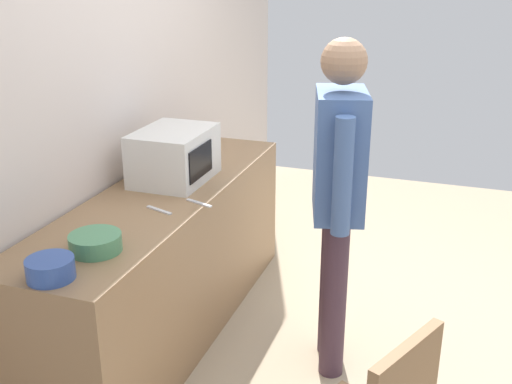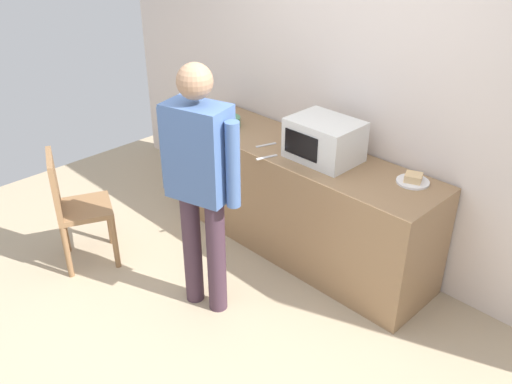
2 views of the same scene
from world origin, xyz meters
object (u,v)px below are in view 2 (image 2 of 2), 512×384
(microwave, at_px, (325,140))
(salad_bowl, at_px, (227,122))
(person_standing, at_px, (200,176))
(wooden_chair, at_px, (73,204))
(spoon_utensil, at_px, (267,157))
(fork_utensil, at_px, (266,145))
(cereal_bowl, at_px, (208,112))
(sandwich_plate, at_px, (413,180))

(microwave, bearing_deg, salad_bowl, -175.01)
(person_standing, relative_size, wooden_chair, 1.87)
(salad_bowl, xyz_separation_m, spoon_utensil, (0.67, -0.20, -0.04))
(microwave, bearing_deg, fork_utensil, -164.07)
(salad_bowl, relative_size, cereal_bowl, 1.19)
(sandwich_plate, distance_m, salad_bowl, 1.65)
(sandwich_plate, bearing_deg, person_standing, -127.23)
(sandwich_plate, height_order, fork_utensil, sandwich_plate)
(microwave, relative_size, cereal_bowl, 2.56)
(microwave, distance_m, wooden_chair, 1.96)
(salad_bowl, height_order, person_standing, person_standing)
(wooden_chair, bearing_deg, person_standing, 19.25)
(spoon_utensil, bearing_deg, fork_utensil, 135.80)
(fork_utensil, xyz_separation_m, wooden_chair, (-0.83, -1.25, -0.36))
(cereal_bowl, relative_size, fork_utensil, 1.15)
(spoon_utensil, bearing_deg, sandwich_plate, 23.60)
(spoon_utensil, height_order, wooden_chair, wooden_chair)
(salad_bowl, relative_size, spoon_utensil, 1.37)
(microwave, height_order, person_standing, person_standing)
(microwave, bearing_deg, cereal_bowl, -177.47)
(fork_utensil, bearing_deg, wooden_chair, -123.51)
(salad_bowl, relative_size, person_standing, 0.13)
(wooden_chair, bearing_deg, spoon_utensil, 48.05)
(wooden_chair, bearing_deg, sandwich_plate, 37.86)
(person_standing, height_order, wooden_chair, person_standing)
(cereal_bowl, height_order, fork_utensil, cereal_bowl)
(fork_utensil, xyz_separation_m, spoon_utensil, (0.16, -0.15, 0.00))
(salad_bowl, xyz_separation_m, person_standing, (0.77, -0.92, 0.11))
(sandwich_plate, height_order, cereal_bowl, cereal_bowl)
(microwave, bearing_deg, person_standing, -101.36)
(sandwich_plate, bearing_deg, spoon_utensil, -156.40)
(salad_bowl, height_order, fork_utensil, salad_bowl)
(fork_utensil, relative_size, person_standing, 0.10)
(spoon_utensil, relative_size, wooden_chair, 0.18)
(salad_bowl, distance_m, person_standing, 1.20)
(microwave, height_order, cereal_bowl, microwave)
(microwave, distance_m, fork_utensil, 0.50)
(sandwich_plate, relative_size, person_standing, 0.13)
(cereal_bowl, xyz_separation_m, person_standing, (1.05, -0.94, 0.11))
(person_standing, bearing_deg, spoon_utensil, 98.26)
(fork_utensil, bearing_deg, salad_bowl, 174.70)
(fork_utensil, distance_m, person_standing, 0.92)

